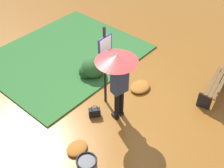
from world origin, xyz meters
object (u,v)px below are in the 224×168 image
at_px(park_bench, 218,85).
at_px(person_with_umbrella, 118,70).
at_px(info_sign_post, 105,58).
at_px(handbag, 95,112).

bearing_deg(park_bench, person_with_umbrella, -32.14).
bearing_deg(person_with_umbrella, park_bench, 147.86).
distance_m(person_with_umbrella, park_bench, 3.09).
height_order(person_with_umbrella, park_bench, person_with_umbrella).
height_order(person_with_umbrella, info_sign_post, info_sign_post).
distance_m(info_sign_post, park_bench, 3.23).
xyz_separation_m(person_with_umbrella, park_bench, (-2.43, 1.53, -1.15)).
distance_m(handbag, park_bench, 3.43).
relative_size(handbag, park_bench, 0.26).
bearing_deg(park_bench, info_sign_post, -44.87).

